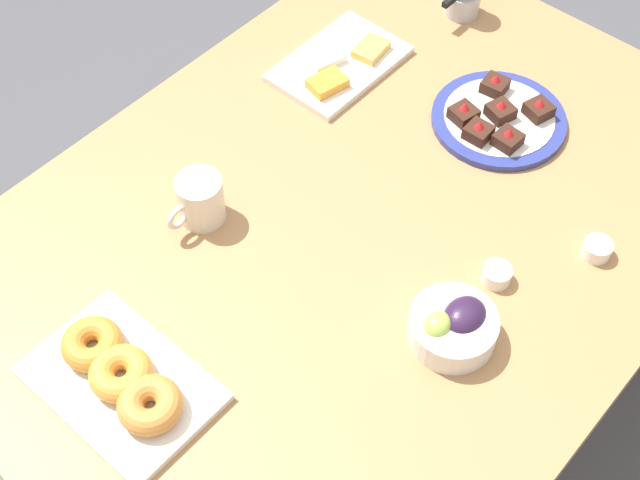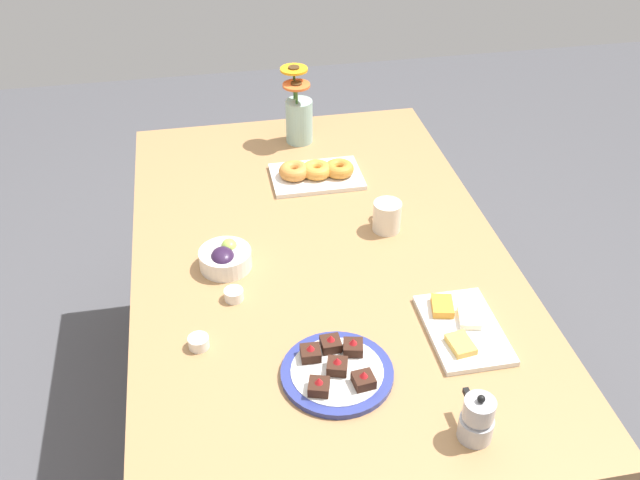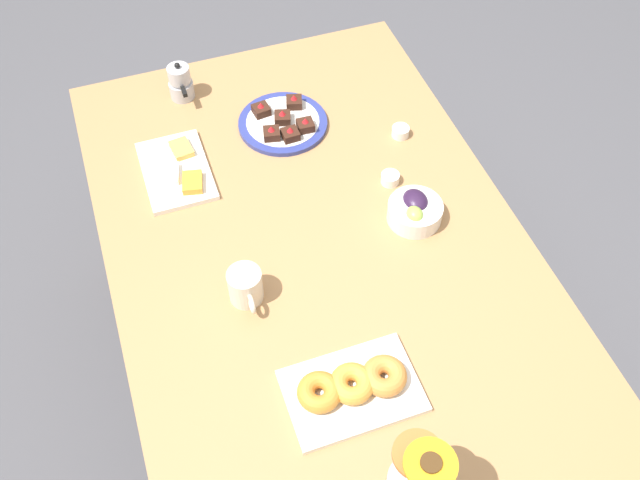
{
  "view_description": "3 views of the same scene",
  "coord_description": "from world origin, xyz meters",
  "px_view_note": "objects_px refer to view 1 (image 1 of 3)",
  "views": [
    {
      "loc": [
        0.65,
        0.57,
        1.93
      ],
      "look_at": [
        0.0,
        0.0,
        0.78
      ],
      "focal_mm": 50.0,
      "sensor_mm": 36.0,
      "label": 1
    },
    {
      "loc": [
        -1.5,
        0.29,
        1.91
      ],
      "look_at": [
        0.0,
        0.0,
        0.78
      ],
      "focal_mm": 40.0,
      "sensor_mm": 36.0,
      "label": 2
    },
    {
      "loc": [
        0.98,
        -0.34,
        2.12
      ],
      "look_at": [
        0.0,
        0.0,
        0.78
      ],
      "focal_mm": 40.0,
      "sensor_mm": 36.0,
      "label": 3
    }
  ],
  "objects_px": {
    "jam_cup_honey": "(597,249)",
    "jam_cup_berry": "(497,274)",
    "dining_table": "(320,284)",
    "dessert_plate": "(498,118)",
    "cheese_platter": "(340,64)",
    "grape_bowl": "(454,326)",
    "croissant_platter": "(122,378)",
    "coffee_mug": "(200,199)"
  },
  "relations": [
    {
      "from": "croissant_platter",
      "to": "dessert_plate",
      "type": "distance_m",
      "value": 0.83
    },
    {
      "from": "grape_bowl",
      "to": "jam_cup_honey",
      "type": "relative_size",
      "value": 2.85
    },
    {
      "from": "cheese_platter",
      "to": "jam_cup_honey",
      "type": "distance_m",
      "value": 0.61
    },
    {
      "from": "cheese_platter",
      "to": "coffee_mug",
      "type": "bearing_deg",
      "value": 8.68
    },
    {
      "from": "grape_bowl",
      "to": "dessert_plate",
      "type": "relative_size",
      "value": 0.55
    },
    {
      "from": "jam_cup_honey",
      "to": "croissant_platter",
      "type": "bearing_deg",
      "value": -30.61
    },
    {
      "from": "cheese_platter",
      "to": "dessert_plate",
      "type": "bearing_deg",
      "value": 104.29
    },
    {
      "from": "cheese_platter",
      "to": "croissant_platter",
      "type": "xyz_separation_m",
      "value": [
        0.74,
        0.21,
        0.01
      ]
    },
    {
      "from": "cheese_platter",
      "to": "croissant_platter",
      "type": "height_order",
      "value": "croissant_platter"
    },
    {
      "from": "dessert_plate",
      "to": "jam_cup_berry",
      "type": "bearing_deg",
      "value": 33.98
    },
    {
      "from": "dining_table",
      "to": "dessert_plate",
      "type": "relative_size",
      "value": 6.43
    },
    {
      "from": "grape_bowl",
      "to": "jam_cup_berry",
      "type": "xyz_separation_m",
      "value": [
        -0.13,
        -0.01,
        -0.01
      ]
    },
    {
      "from": "coffee_mug",
      "to": "dining_table",
      "type": "bearing_deg",
      "value": 109.37
    },
    {
      "from": "grape_bowl",
      "to": "cheese_platter",
      "type": "distance_m",
      "value": 0.63
    },
    {
      "from": "croissant_platter",
      "to": "jam_cup_berry",
      "type": "xyz_separation_m",
      "value": [
        -0.52,
        0.3,
        -0.01
      ]
    },
    {
      "from": "croissant_platter",
      "to": "dining_table",
      "type": "bearing_deg",
      "value": 171.02
    },
    {
      "from": "cheese_platter",
      "to": "jam_cup_berry",
      "type": "bearing_deg",
      "value": 67.44
    },
    {
      "from": "coffee_mug",
      "to": "cheese_platter",
      "type": "height_order",
      "value": "coffee_mug"
    },
    {
      "from": "jam_cup_berry",
      "to": "jam_cup_honey",
      "type": "bearing_deg",
      "value": 148.08
    },
    {
      "from": "cheese_platter",
      "to": "jam_cup_honey",
      "type": "height_order",
      "value": "cheese_platter"
    },
    {
      "from": "cheese_platter",
      "to": "jam_cup_berry",
      "type": "relative_size",
      "value": 5.42
    },
    {
      "from": "dining_table",
      "to": "grape_bowl",
      "type": "height_order",
      "value": "grape_bowl"
    },
    {
      "from": "jam_cup_honey",
      "to": "coffee_mug",
      "type": "bearing_deg",
      "value": -55.57
    },
    {
      "from": "dining_table",
      "to": "croissant_platter",
      "type": "distance_m",
      "value": 0.39
    },
    {
      "from": "coffee_mug",
      "to": "jam_cup_honey",
      "type": "xyz_separation_m",
      "value": [
        -0.37,
        0.54,
        -0.03
      ]
    },
    {
      "from": "coffee_mug",
      "to": "jam_cup_berry",
      "type": "bearing_deg",
      "value": 116.21
    },
    {
      "from": "jam_cup_honey",
      "to": "jam_cup_berry",
      "type": "xyz_separation_m",
      "value": [
        0.15,
        -0.09,
        0.0
      ]
    },
    {
      "from": "jam_cup_honey",
      "to": "dessert_plate",
      "type": "distance_m",
      "value": 0.33
    },
    {
      "from": "coffee_mug",
      "to": "croissant_platter",
      "type": "xyz_separation_m",
      "value": [
        0.3,
        0.14,
        -0.02
      ]
    },
    {
      "from": "dining_table",
      "to": "coffee_mug",
      "type": "height_order",
      "value": "coffee_mug"
    },
    {
      "from": "dining_table",
      "to": "jam_cup_berry",
      "type": "distance_m",
      "value": 0.3
    },
    {
      "from": "coffee_mug",
      "to": "cheese_platter",
      "type": "distance_m",
      "value": 0.44
    },
    {
      "from": "grape_bowl",
      "to": "jam_cup_honey",
      "type": "height_order",
      "value": "grape_bowl"
    },
    {
      "from": "coffee_mug",
      "to": "jam_cup_berry",
      "type": "distance_m",
      "value": 0.5
    },
    {
      "from": "dining_table",
      "to": "jam_cup_honey",
      "type": "relative_size",
      "value": 33.33
    },
    {
      "from": "coffee_mug",
      "to": "dessert_plate",
      "type": "xyz_separation_m",
      "value": [
        -0.52,
        0.25,
        -0.03
      ]
    },
    {
      "from": "dining_table",
      "to": "grape_bowl",
      "type": "xyz_separation_m",
      "value": [
        -0.02,
        0.26,
        0.12
      ]
    },
    {
      "from": "jam_cup_berry",
      "to": "grape_bowl",
      "type": "bearing_deg",
      "value": 4.07
    },
    {
      "from": "croissant_platter",
      "to": "jam_cup_berry",
      "type": "relative_size",
      "value": 5.83
    },
    {
      "from": "jam_cup_berry",
      "to": "dining_table",
      "type": "bearing_deg",
      "value": -58.66
    },
    {
      "from": "dessert_plate",
      "to": "coffee_mug",
      "type": "bearing_deg",
      "value": -25.89
    },
    {
      "from": "dessert_plate",
      "to": "cheese_platter",
      "type": "bearing_deg",
      "value": -75.71
    }
  ]
}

